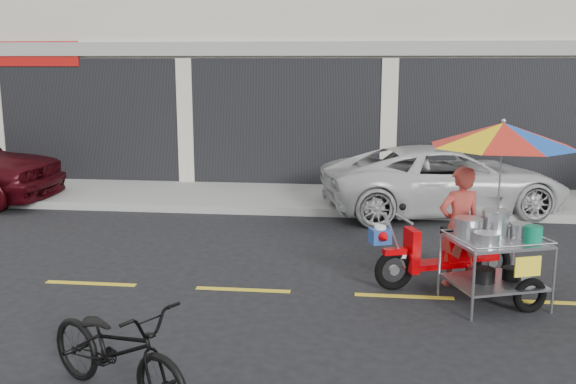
# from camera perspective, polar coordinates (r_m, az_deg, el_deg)

# --- Properties ---
(ground) EXTENTS (90.00, 90.00, 0.00)m
(ground) POSITION_cam_1_polar(r_m,az_deg,el_deg) (8.06, 10.28, -9.14)
(ground) COLOR black
(sidewalk) EXTENTS (45.00, 3.00, 0.15)m
(sidewalk) POSITION_cam_1_polar(r_m,az_deg,el_deg) (13.33, 8.90, -0.53)
(sidewalk) COLOR gray
(sidewalk) RESTS_ON ground
(shophouse_block) EXTENTS (36.00, 8.11, 10.40)m
(shophouse_block) POSITION_cam_1_polar(r_m,az_deg,el_deg) (18.49, 17.81, 15.35)
(shophouse_block) COLOR beige
(shophouse_block) RESTS_ON ground
(centerline) EXTENTS (42.00, 0.10, 0.01)m
(centerline) POSITION_cam_1_polar(r_m,az_deg,el_deg) (8.06, 10.28, -9.11)
(centerline) COLOR gold
(centerline) RESTS_ON ground
(white_pickup) EXTENTS (4.96, 3.20, 1.27)m
(white_pickup) POSITION_cam_1_polar(r_m,az_deg,el_deg) (12.44, 13.72, 1.06)
(white_pickup) COLOR silver
(white_pickup) RESTS_ON ground
(near_bicycle) EXTENTS (1.78, 1.39, 0.90)m
(near_bicycle) POSITION_cam_1_polar(r_m,az_deg,el_deg) (5.71, -14.97, -13.35)
(near_bicycle) COLOR black
(near_bicycle) RESTS_ON ground
(food_vendor_rig) EXTENTS (2.56, 2.14, 2.19)m
(food_vendor_rig) POSITION_cam_1_polar(r_m,az_deg,el_deg) (7.95, 17.03, 0.54)
(food_vendor_rig) COLOR black
(food_vendor_rig) RESTS_ON ground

